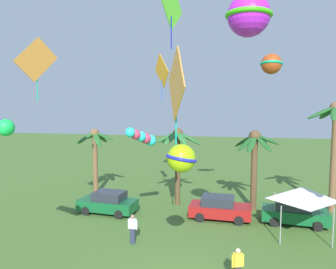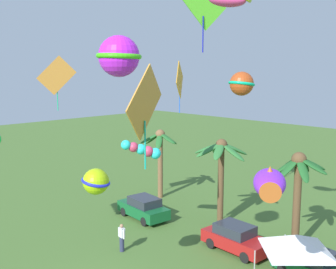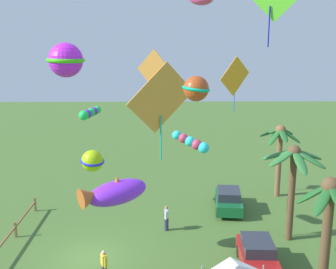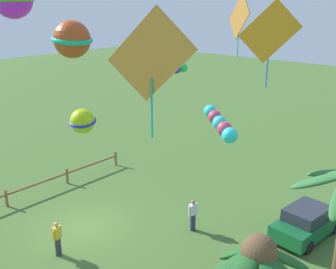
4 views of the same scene
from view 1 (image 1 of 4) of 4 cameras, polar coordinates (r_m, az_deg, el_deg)
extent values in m
cylinder|color=brown|center=(24.19, 1.69, -6.03)|extent=(0.39, 0.39, 5.31)
ellipsoid|color=#2D7033|center=(23.78, 3.73, -0.67)|extent=(1.84, 0.68, 1.14)
ellipsoid|color=#2D7033|center=(24.48, 3.05, -0.34)|extent=(1.44, 1.85, 1.03)
ellipsoid|color=#2D7033|center=(24.71, 1.53, -0.13)|extent=(0.98, 1.96, 0.91)
ellipsoid|color=#2D7033|center=(24.43, 0.31, -0.52)|extent=(1.77, 1.49, 1.17)
ellipsoid|color=#2D7033|center=(23.61, -0.37, -0.50)|extent=(1.92, 1.24, 0.99)
ellipsoid|color=#2D7033|center=(23.06, 0.58, -0.61)|extent=(1.19, 1.94, 0.96)
ellipsoid|color=#2D7033|center=(22.97, 2.40, -0.61)|extent=(1.34, 1.92, 0.94)
sphere|color=brown|center=(23.79, 1.71, 0.25)|extent=(0.75, 0.75, 0.75)
cylinder|color=brown|center=(23.83, 14.71, -6.51)|extent=(0.43, 0.43, 5.21)
ellipsoid|color=#1E5623|center=(23.50, 16.84, -0.84)|extent=(1.73, 0.54, 0.85)
ellipsoid|color=#1E5623|center=(24.14, 15.81, -0.76)|extent=(1.36, 1.66, 0.95)
ellipsoid|color=#1E5623|center=(24.14, 14.53, -1.14)|extent=(0.67, 1.56, 1.26)
ellipsoid|color=#1E5623|center=(23.75, 13.19, -1.04)|extent=(1.65, 1.14, 1.13)
ellipsoid|color=#1E5623|center=(23.05, 13.49, -1.41)|extent=(1.53, 1.27, 1.25)
ellipsoid|color=#1E5623|center=(22.81, 14.34, -1.50)|extent=(0.99, 1.59, 1.25)
ellipsoid|color=#1E5623|center=(23.03, 16.19, -1.43)|extent=(1.45, 1.43, 1.21)
sphere|color=brown|center=(23.42, 14.87, -0.26)|extent=(0.82, 0.82, 0.82)
cylinder|color=brown|center=(27.33, -12.54, -5.07)|extent=(0.40, 0.40, 5.06)
ellipsoid|color=#236028|center=(26.68, -11.07, -0.29)|extent=(1.70, 0.52, 0.84)
ellipsoid|color=#236028|center=(27.55, -11.62, -0.47)|extent=(0.98, 1.62, 1.15)
ellipsoid|color=#236028|center=(27.77, -13.15, -0.13)|extent=(1.48, 1.59, 0.86)
ellipsoid|color=#236028|center=(27.21, -14.08, -0.62)|extent=(1.60, 0.72, 1.17)
ellipsoid|color=#236028|center=(26.60, -14.05, -0.51)|extent=(1.31, 1.65, 0.95)
ellipsoid|color=#236028|center=(26.36, -12.22, -0.82)|extent=(1.34, 1.48, 1.21)
sphere|color=brown|center=(26.98, -12.65, 0.21)|extent=(0.76, 0.76, 0.76)
cylinder|color=brown|center=(25.14, 26.90, -4.02)|extent=(0.46, 0.46, 7.18)
ellipsoid|color=#236028|center=(25.58, 26.06, 3.44)|extent=(1.17, 2.01, 1.18)
ellipsoid|color=#236028|center=(24.57, 25.18, 3.49)|extent=(1.96, 0.62, 1.11)
ellipsoid|color=#236028|center=(23.91, 27.10, 3.36)|extent=(1.20, 2.03, 1.11)
cube|color=#A51919|center=(21.95, 9.06, -12.88)|extent=(3.99, 1.91, 0.70)
cube|color=#282D38|center=(21.77, 8.68, -11.29)|extent=(2.11, 1.60, 0.56)
cylinder|color=black|center=(22.73, 12.34, -13.08)|extent=(0.61, 0.21, 0.60)
cylinder|color=black|center=(21.25, 12.22, -14.43)|extent=(0.61, 0.21, 0.60)
cylinder|color=black|center=(22.90, 6.12, -12.84)|extent=(0.61, 0.21, 0.60)
cylinder|color=black|center=(21.44, 5.54, -14.14)|extent=(0.61, 0.21, 0.60)
cube|color=#145B2D|center=(23.16, -10.48, -11.91)|extent=(4.06, 2.10, 0.70)
cube|color=#282D38|center=(22.91, -10.17, -10.45)|extent=(2.17, 1.70, 0.56)
cylinder|color=black|center=(23.17, -14.10, -12.76)|extent=(0.62, 0.24, 0.60)
cylinder|color=black|center=(24.45, -12.18, -11.72)|extent=(0.62, 0.24, 0.60)
cylinder|color=black|center=(22.07, -8.54, -13.59)|extent=(0.62, 0.24, 0.60)
cylinder|color=black|center=(23.42, -6.87, -12.42)|extent=(0.62, 0.24, 0.60)
cube|color=#145B2D|center=(22.30, 21.18, -12.89)|extent=(4.06, 2.11, 0.70)
cube|color=#282D38|center=(22.10, 20.84, -11.34)|extent=(2.18, 1.70, 0.56)
cylinder|color=black|center=(23.26, 24.05, -13.01)|extent=(0.62, 0.24, 0.60)
cylinder|color=black|center=(21.80, 24.57, -14.30)|extent=(0.62, 0.24, 0.60)
cylinder|color=black|center=(23.08, 17.93, -12.94)|extent=(0.62, 0.24, 0.60)
cylinder|color=black|center=(21.60, 18.01, -14.25)|extent=(0.62, 0.24, 0.60)
cube|color=yellow|center=(14.68, 12.06, -20.50)|extent=(0.44, 0.36, 0.54)
sphere|color=beige|center=(14.52, 12.09, -19.17)|extent=(0.21, 0.21, 0.21)
cylinder|color=yellow|center=(14.80, 12.92, -20.52)|extent=(0.09, 0.09, 0.52)
cylinder|color=yellow|center=(14.62, 11.18, -20.82)|extent=(0.09, 0.09, 0.52)
cylinder|color=#2D3351|center=(18.44, -6.15, -17.13)|extent=(0.26, 0.26, 0.84)
cube|color=silver|center=(18.19, -6.18, -15.12)|extent=(0.41, 0.28, 0.54)
sphere|color=#A37556|center=(18.06, -6.19, -14.01)|extent=(0.21, 0.21, 0.21)
cylinder|color=silver|center=(18.12, -5.49, -15.37)|extent=(0.09, 0.09, 0.52)
cylinder|color=silver|center=(18.29, -6.86, -15.17)|extent=(0.09, 0.09, 0.52)
cylinder|color=#9E9EA3|center=(19.00, 18.99, -14.67)|extent=(0.06, 0.06, 2.10)
cylinder|color=#9E9EA3|center=(19.55, 26.80, -14.39)|extent=(0.06, 0.06, 2.10)
cylinder|color=#9E9EA3|center=(21.44, 17.98, -12.28)|extent=(0.06, 0.06, 2.10)
cylinder|color=#9E9EA3|center=(21.92, 24.89, -12.13)|extent=(0.06, 0.06, 2.10)
pyramid|color=white|center=(20.03, 22.32, -9.46)|extent=(2.86, 2.86, 0.75)
cube|color=gold|center=(16.17, 1.42, 8.97)|extent=(1.40, 3.46, 3.68)
cylinder|color=#14B5A0|center=(16.19, 1.41, 1.52)|extent=(0.08, 0.08, 2.40)
sphere|color=#28E4E6|center=(19.07, -3.06, -1.02)|extent=(0.64, 0.64, 0.64)
sphere|color=#CF3A5E|center=(18.73, -3.90, -0.69)|extent=(0.62, 0.62, 0.62)
sphere|color=#28E4E6|center=(18.40, -4.77, -0.35)|extent=(0.59, 0.59, 0.59)
sphere|color=#CF3A5E|center=(18.07, -5.67, 0.00)|extent=(0.57, 0.57, 0.57)
sphere|color=#28E4E6|center=(17.75, -6.60, 0.37)|extent=(0.54, 0.54, 0.54)
sphere|color=#1AD751|center=(13.69, -26.39, 1.09)|extent=(0.65, 0.65, 0.65)
sphere|color=#CB23EF|center=(12.29, 13.86, 19.49)|extent=(1.47, 1.47, 1.47)
torus|color=#40CE17|center=(12.29, 13.86, 19.49)|extent=(2.29, 2.29, 0.22)
sphere|color=#B24419|center=(17.57, 17.54, 11.63)|extent=(1.02, 1.02, 1.02)
torus|color=#0BC48A|center=(17.57, 17.54, 11.63)|extent=(1.28, 1.28, 0.27)
cube|color=orange|center=(20.52, -1.09, 11.02)|extent=(1.22, 1.80, 2.14)
cylinder|color=blue|center=(20.44, -1.09, 7.62)|extent=(0.05, 0.05, 1.39)
cube|color=#69E831|center=(22.89, 0.57, 21.73)|extent=(0.98, 3.08, 3.19)
cylinder|color=#1115AC|center=(22.46, 0.57, 17.26)|extent=(0.07, 0.07, 2.08)
cube|color=#BF7A2D|center=(18.26, -21.94, 12.01)|extent=(1.29, 1.96, 2.31)
cylinder|color=#14BB7D|center=(18.15, -21.79, 7.88)|extent=(0.05, 0.05, 1.51)
sphere|color=#A8D511|center=(12.76, 2.33, -4.16)|extent=(1.11, 1.11, 1.11)
torus|color=#2228E4|center=(12.76, 2.33, -4.16)|extent=(1.69, 1.69, 0.37)
camera|label=2|loc=(12.98, 90.20, 11.31)|focal=44.71mm
camera|label=3|loc=(24.55, 60.54, 11.43)|focal=43.89mm
camera|label=4|loc=(28.56, 29.53, 10.82)|focal=44.60mm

